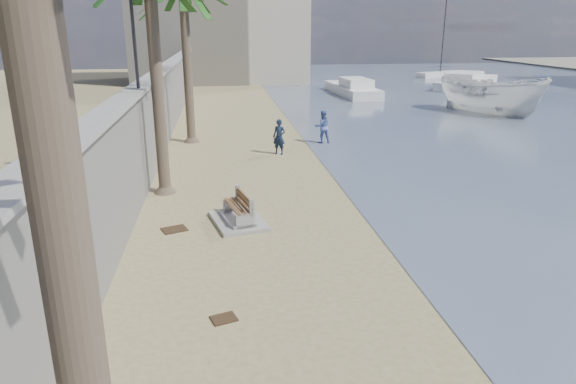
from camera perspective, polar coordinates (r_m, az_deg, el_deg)
seawall at (r=27.10m, az=-13.79°, el=9.09°), size 0.45×70.00×3.50m
wall_cap at (r=26.90m, az=-14.08°, el=12.88°), size 0.80×70.00×0.12m
end_building at (r=58.68m, az=-7.70°, el=19.02°), size 18.00×12.00×14.00m
bench_far at (r=15.49m, az=-5.57°, el=-2.10°), size 1.84×2.33×0.87m
pedestrian_sign at (r=8.61m, az=-26.42°, el=12.84°), size 0.78×0.07×2.40m
person_a at (r=23.75m, az=-0.99°, el=6.42°), size 0.81×0.73×1.87m
person_b at (r=26.21m, az=3.87°, el=7.45°), size 0.92×0.73×1.86m
boat_cruiser at (r=37.88m, az=21.63°, el=10.16°), size 4.13×4.16×3.55m
yacht_near at (r=55.11m, az=19.29°, el=11.37°), size 10.19×11.27×1.50m
yacht_far at (r=46.18m, az=7.10°, el=11.13°), size 3.01×9.46×1.50m
sailboat_west at (r=65.05m, az=16.54°, el=12.47°), size 6.54×4.06×10.69m
debris_c at (r=15.36m, az=-12.51°, el=-4.07°), size 0.84×0.76×0.03m
debris_d at (r=10.77m, az=-7.14°, el=-13.78°), size 0.60×0.54×0.03m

